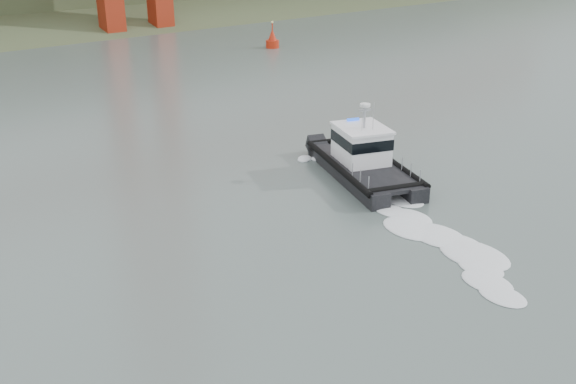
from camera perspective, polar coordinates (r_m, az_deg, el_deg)
name	(u,v)px	position (r m, az deg, el deg)	size (l,w,h in m)	color
ground	(422,279)	(31.53, 11.84, -7.58)	(400.00, 400.00, 0.00)	#52625E
patrol_boat	(363,158)	(42.69, 6.67, 3.03)	(7.10, 11.23, 5.12)	black
nav_buoy	(272,40)	(87.34, -1.39, 13.33)	(1.77, 1.77, 3.68)	#B3210C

